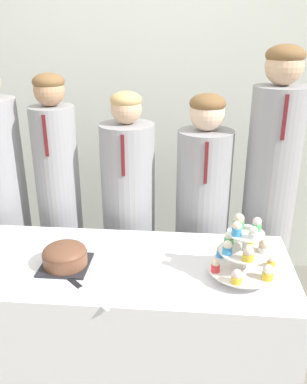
{
  "coord_description": "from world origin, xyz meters",
  "views": [
    {
      "loc": [
        0.29,
        -1.25,
        1.75
      ],
      "look_at": [
        0.15,
        0.35,
        1.09
      ],
      "focal_mm": 38.0,
      "sensor_mm": 36.0,
      "label": 1
    }
  ],
  "objects_px": {
    "student_1": "(61,211)",
    "student_2": "(129,223)",
    "round_cake": "(65,255)",
    "cupcake_stand": "(244,251)",
    "student_3": "(202,225)",
    "student_4": "(268,207)",
    "cake_knife": "(82,289)",
    "student_0": "(2,207)"
  },
  "relations": [
    {
      "from": "student_1",
      "to": "student_2",
      "type": "xyz_separation_m",
      "value": [
        0.41,
        0.0,
        -0.06
      ]
    },
    {
      "from": "round_cake",
      "to": "cupcake_stand",
      "type": "bearing_deg",
      "value": -1.47
    },
    {
      "from": "student_3",
      "to": "student_4",
      "type": "xyz_separation_m",
      "value": [
        0.36,
        0.0,
        0.13
      ]
    },
    {
      "from": "cake_knife",
      "to": "student_4",
      "type": "height_order",
      "value": "student_4"
    },
    {
      "from": "round_cake",
      "to": "cupcake_stand",
      "type": "height_order",
      "value": "cupcake_stand"
    },
    {
      "from": "round_cake",
      "to": "student_4",
      "type": "distance_m",
      "value": 1.15
    },
    {
      "from": "round_cake",
      "to": "student_3",
      "type": "xyz_separation_m",
      "value": [
        0.62,
        0.6,
        -0.13
      ]
    },
    {
      "from": "student_2",
      "to": "cake_knife",
      "type": "bearing_deg",
      "value": -96.37
    },
    {
      "from": "cake_knife",
      "to": "student_0",
      "type": "bearing_deg",
      "value": 174.8
    },
    {
      "from": "cake_knife",
      "to": "student_2",
      "type": "xyz_separation_m",
      "value": [
        0.09,
        0.76,
        -0.08
      ]
    },
    {
      "from": "cake_knife",
      "to": "cupcake_stand",
      "type": "height_order",
      "value": "cupcake_stand"
    },
    {
      "from": "student_0",
      "to": "student_2",
      "type": "distance_m",
      "value": 0.77
    },
    {
      "from": "cupcake_stand",
      "to": "student_0",
      "type": "height_order",
      "value": "student_0"
    },
    {
      "from": "cake_knife",
      "to": "cupcake_stand",
      "type": "relative_size",
      "value": 0.73
    },
    {
      "from": "cake_knife",
      "to": "student_0",
      "type": "relative_size",
      "value": 0.14
    },
    {
      "from": "student_3",
      "to": "student_0",
      "type": "bearing_deg",
      "value": 180.0
    },
    {
      "from": "cake_knife",
      "to": "student_2",
      "type": "relative_size",
      "value": 0.15
    },
    {
      "from": "round_cake",
      "to": "student_0",
      "type": "distance_m",
      "value": 0.83
    },
    {
      "from": "cupcake_stand",
      "to": "student_3",
      "type": "bearing_deg",
      "value": 104.04
    },
    {
      "from": "round_cake",
      "to": "student_1",
      "type": "bearing_deg",
      "value": 109.1
    },
    {
      "from": "round_cake",
      "to": "student_4",
      "type": "bearing_deg",
      "value": 31.25
    },
    {
      "from": "student_2",
      "to": "student_1",
      "type": "bearing_deg",
      "value": -180.0
    },
    {
      "from": "student_4",
      "to": "round_cake",
      "type": "bearing_deg",
      "value": -148.75
    },
    {
      "from": "cake_knife",
      "to": "student_0",
      "type": "xyz_separation_m",
      "value": [
        -0.68,
        0.76,
        -0.01
      ]
    },
    {
      "from": "cupcake_stand",
      "to": "student_1",
      "type": "relative_size",
      "value": 0.19
    },
    {
      "from": "round_cake",
      "to": "student_3",
      "type": "bearing_deg",
      "value": 43.84
    },
    {
      "from": "student_3",
      "to": "student_1",
      "type": "bearing_deg",
      "value": -180.0
    },
    {
      "from": "cupcake_stand",
      "to": "student_4",
      "type": "distance_m",
      "value": 0.66
    },
    {
      "from": "cake_knife",
      "to": "student_1",
      "type": "distance_m",
      "value": 0.83
    },
    {
      "from": "student_2",
      "to": "student_4",
      "type": "relative_size",
      "value": 0.86
    },
    {
      "from": "student_0",
      "to": "student_3",
      "type": "relative_size",
      "value": 1.1
    },
    {
      "from": "student_3",
      "to": "student_4",
      "type": "relative_size",
      "value": 0.86
    },
    {
      "from": "cupcake_stand",
      "to": "student_3",
      "type": "distance_m",
      "value": 0.67
    },
    {
      "from": "cake_knife",
      "to": "student_4",
      "type": "xyz_separation_m",
      "value": [
        0.87,
        0.76,
        0.05
      ]
    },
    {
      "from": "student_0",
      "to": "student_3",
      "type": "xyz_separation_m",
      "value": [
        1.19,
        -0.0,
        -0.07
      ]
    },
    {
      "from": "round_cake",
      "to": "cupcake_stand",
      "type": "distance_m",
      "value": 0.78
    },
    {
      "from": "student_4",
      "to": "student_3",
      "type": "bearing_deg",
      "value": -180.0
    },
    {
      "from": "cupcake_stand",
      "to": "student_2",
      "type": "relative_size",
      "value": 0.21
    },
    {
      "from": "student_1",
      "to": "student_4",
      "type": "height_order",
      "value": "student_4"
    },
    {
      "from": "student_2",
      "to": "student_4",
      "type": "height_order",
      "value": "student_4"
    },
    {
      "from": "cake_knife",
      "to": "cupcake_stand",
      "type": "bearing_deg",
      "value": 55.5
    },
    {
      "from": "student_3",
      "to": "cupcake_stand",
      "type": "bearing_deg",
      "value": -75.96
    }
  ]
}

